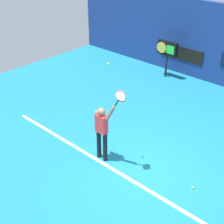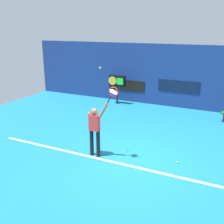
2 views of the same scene
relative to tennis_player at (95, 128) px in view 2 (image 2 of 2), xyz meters
The scene contains 10 objects.
ground_plane 1.59m from the tennis_player, 17.84° to the left, with size 18.00×18.00×0.00m, color teal.
back_wall 7.23m from the tennis_player, 80.62° to the left, with size 18.00×0.20×3.34m, color navy.
sponsor_banner_center 7.08m from the tennis_player, 80.46° to the left, with size 2.20×0.03×0.60m, color #0C1933.
sponsor_banner_portside 7.22m from the tennis_player, 104.67° to the left, with size 2.20×0.03×0.60m, color black.
court_baseline 1.55m from the tennis_player, ahead, with size 10.00×0.10×0.01m, color white.
tennis_player is the anchor object (origin of this frame).
tennis_racket 1.43m from the tennis_player, ahead, with size 0.45×0.27×0.61m.
tennis_ball 1.99m from the tennis_player, 27.79° to the left, with size 0.07×0.07×0.07m, color #CCE033.
scoreboard_clock 6.56m from the tennis_player, 108.47° to the left, with size 0.96×0.20×1.62m.
spare_ball 2.90m from the tennis_player, 14.19° to the left, with size 0.07×0.07×0.07m, color #CCE033.
Camera 2 is at (3.03, -7.70, 4.23)m, focal length 43.61 mm.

